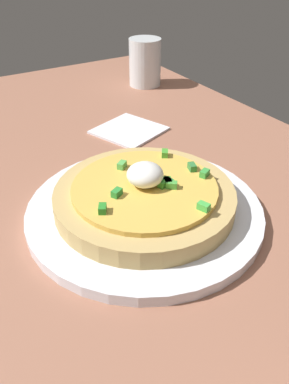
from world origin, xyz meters
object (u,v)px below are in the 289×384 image
Objects in this scene: plate at (144,210)px; napkin at (129,130)px; cup_near at (145,65)px; pizza at (145,196)px.

plate is 23.69cm from napkin.
plate is 2.89× the size of cup_near.
napkin is (-21.47, 9.99, -0.48)cm from plate.
napkin is (-21.46, 9.97, -2.63)cm from pizza.
cup_near is (-40.55, 24.85, 1.53)cm from pizza.
cup_near reaches higher than pizza.
plate is 47.72cm from cup_near.
cup_near is at bearing 148.48° from plate.
pizza is at bearing -24.92° from napkin.
pizza is at bearing 100.04° from plate.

